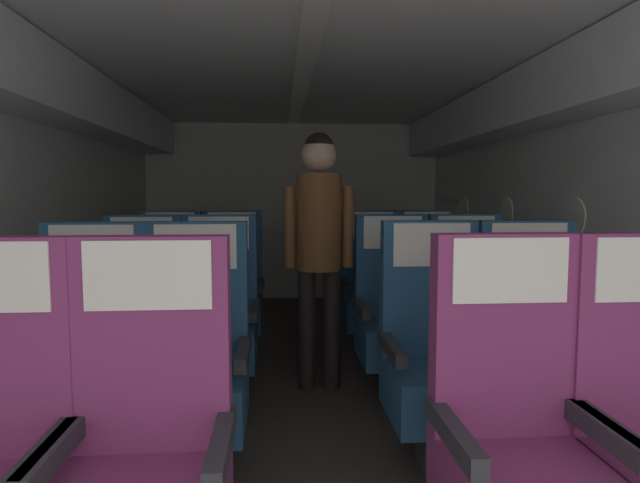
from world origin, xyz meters
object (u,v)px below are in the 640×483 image
object	(u,v)px
seat_c_left_window	(141,324)
seat_a_left_aisle	(145,467)
seat_d_right_window	(372,294)
seat_c_left_aisle	(219,322)
seat_d_left_aisle	(232,296)
seat_b_right_aisle	(534,360)
seat_d_right_aisle	(429,293)
seat_b_left_window	(89,371)
seat_c_right_window	(395,319)
seat_a_right_window	(518,450)
seat_d_left_window	(170,296)
flight_attendant	(319,233)
seat_b_right_window	(435,361)
seat_c_right_aisle	(469,318)
seat_b_left_aisle	(195,368)

from	to	relation	value
seat_c_left_window	seat_a_left_aisle	bearing A→B (deg)	-75.30
seat_d_right_window	seat_a_left_aisle	bearing A→B (deg)	-113.12
seat_c_left_aisle	seat_d_left_aisle	xyz separation A→B (m)	(0.00, 0.83, 0.00)
seat_b_right_aisle	seat_d_right_aisle	xyz separation A→B (m)	(-0.01, 1.69, 0.00)
seat_d_right_aisle	seat_d_right_window	world-z (taller)	same
seat_b_left_window	seat_c_left_aisle	xyz separation A→B (m)	(0.45, 0.85, 0.00)
seat_d_right_aisle	seat_a_left_aisle	bearing A→B (deg)	-121.08
seat_c_right_window	seat_a_right_window	bearing A→B (deg)	-89.89
seat_b_left_window	seat_b_right_aisle	size ratio (longest dim) A/B	1.00
seat_a_left_aisle	seat_d_left_window	size ratio (longest dim) A/B	1.00
seat_b_right_aisle	seat_c_right_window	xyz separation A→B (m)	(-0.46, 0.84, 0.00)
seat_d_left_window	flight_attendant	xyz separation A→B (m)	(1.06, -0.71, 0.52)
seat_b_right_window	seat_c_right_aisle	distance (m)	0.94
seat_b_left_aisle	seat_c_left_aisle	bearing A→B (deg)	89.51
seat_b_left_window	seat_b_right_aisle	world-z (taller)	same
seat_c_right_aisle	seat_a_left_aisle	bearing A→B (deg)	-132.41
seat_a_right_window	seat_c_left_aisle	distance (m)	1.98
seat_c_right_window	seat_d_right_window	xyz separation A→B (m)	(0.00, 0.83, 0.00)
seat_a_right_window	seat_b_right_window	xyz separation A→B (m)	(0.00, 0.84, 0.00)
seat_c_left_aisle	seat_d_left_aisle	bearing A→B (deg)	89.66
seat_b_left_aisle	seat_c_right_window	size ratio (longest dim) A/B	1.00
seat_b_right_aisle	seat_c_left_window	bearing A→B (deg)	157.02
seat_b_right_aisle	seat_c_left_window	xyz separation A→B (m)	(-1.97, 0.84, 0.00)
seat_c_left_aisle	seat_c_right_aisle	xyz separation A→B (m)	(1.52, -0.01, 0.00)
flight_attendant	seat_a_right_window	bearing A→B (deg)	96.47
seat_d_right_aisle	seat_d_right_window	bearing A→B (deg)	-178.53
seat_c_left_aisle	seat_d_right_aisle	size ratio (longest dim) A/B	1.00
seat_a_right_window	seat_c_left_aisle	xyz separation A→B (m)	(-1.06, 1.67, 0.00)
seat_d_left_aisle	seat_d_right_window	bearing A→B (deg)	-0.29
seat_d_right_window	seat_c_left_window	bearing A→B (deg)	-151.02
seat_c_left_window	seat_c_right_aisle	size ratio (longest dim) A/B	1.00
seat_c_left_window	seat_d_right_window	size ratio (longest dim) A/B	1.00
seat_c_left_aisle	seat_c_right_window	size ratio (longest dim) A/B	1.00
seat_d_left_window	flight_attendant	bearing A→B (deg)	-33.66
seat_c_right_window	seat_d_right_aisle	distance (m)	0.96
seat_a_left_aisle	seat_c_right_window	distance (m)	2.00
seat_d_left_window	seat_d_right_aisle	xyz separation A→B (m)	(1.97, 0.00, 0.00)
seat_b_right_aisle	seat_c_right_aisle	size ratio (longest dim) A/B	1.00
seat_d_right_aisle	seat_b_right_aisle	bearing A→B (deg)	-89.71
seat_a_left_aisle	seat_b_left_window	xyz separation A→B (m)	(-0.44, 0.84, 0.00)
seat_b_left_aisle	seat_c_left_aisle	distance (m)	0.85
seat_b_right_window	seat_c_left_aisle	world-z (taller)	same
seat_b_left_aisle	seat_c_right_window	xyz separation A→B (m)	(1.07, 0.84, 0.00)
seat_a_right_window	seat_b_left_aisle	bearing A→B (deg)	142.29
seat_c_right_aisle	seat_d_left_window	world-z (taller)	same
seat_b_right_aisle	seat_c_right_aisle	distance (m)	0.84
seat_d_right_aisle	seat_b_left_window	bearing A→B (deg)	-139.37
seat_d_left_window	seat_b_left_window	bearing A→B (deg)	-89.91
seat_b_left_aisle	seat_c_left_window	world-z (taller)	same
seat_c_left_window	flight_attendant	size ratio (longest dim) A/B	0.69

